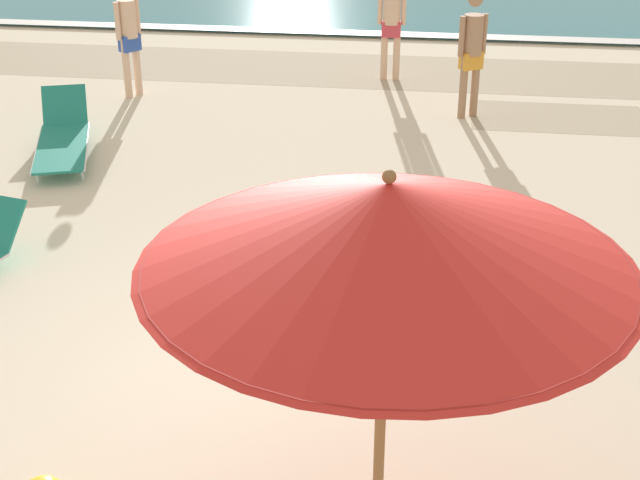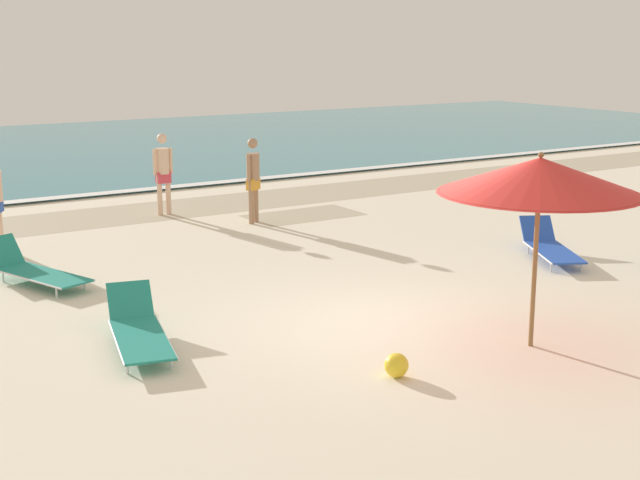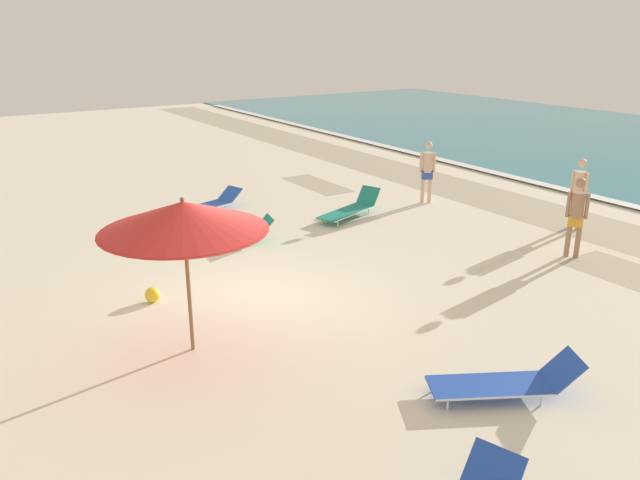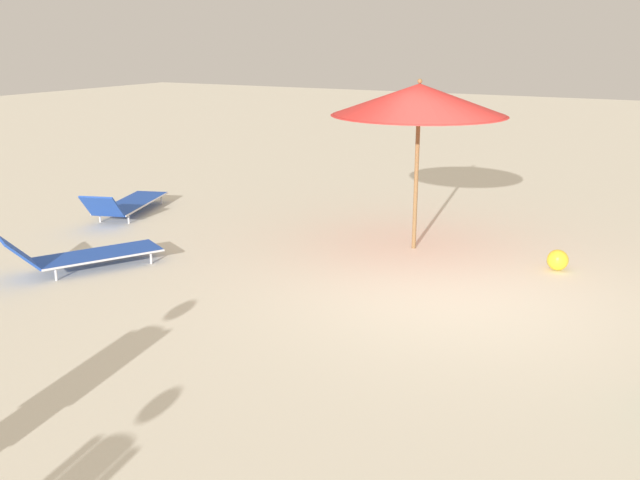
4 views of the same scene
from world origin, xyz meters
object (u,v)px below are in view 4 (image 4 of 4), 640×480
(sun_lounger_beside_umbrella, at_px, (126,204))
(sun_lounger_near_water_right, at_px, (82,254))
(beach_umbrella, at_px, (419,100))
(beach_ball, at_px, (558,260))

(sun_lounger_beside_umbrella, distance_m, sun_lounger_near_water_right, 2.98)
(beach_umbrella, height_order, beach_ball, beach_umbrella)
(beach_umbrella, bearing_deg, sun_lounger_near_water_right, 40.83)
(beach_umbrella, xyz_separation_m, sun_lounger_near_water_right, (3.54, 3.06, -1.94))
(beach_umbrella, distance_m, beach_ball, 2.88)
(sun_lounger_near_water_right, bearing_deg, sun_lounger_beside_umbrella, -29.74)
(beach_umbrella, relative_size, beach_ball, 8.78)
(beach_umbrella, distance_m, sun_lounger_beside_umbrella, 5.49)
(sun_lounger_near_water_right, bearing_deg, beach_umbrella, -110.80)
(sun_lounger_beside_umbrella, bearing_deg, sun_lounger_near_water_right, 103.39)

